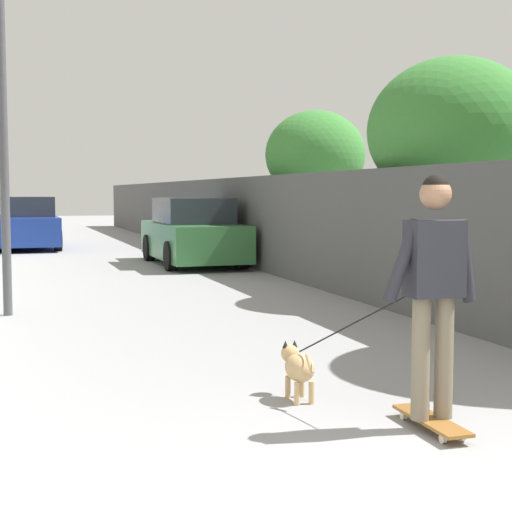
# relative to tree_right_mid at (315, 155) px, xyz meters

# --- Properties ---
(ground_plane) EXTENTS (80.00, 80.00, 0.00)m
(ground_plane) POSITION_rel_tree_right_mid_xyz_m (1.00, 4.13, -2.48)
(ground_plane) COLOR gray
(fence_right) EXTENTS (48.00, 0.30, 2.01)m
(fence_right) POSITION_rel_tree_right_mid_xyz_m (-1.00, 1.23, -1.47)
(fence_right) COLOR #4C4C4C
(fence_right) RESTS_ON ground
(tree_right_mid) EXTENTS (2.19, 2.19, 3.46)m
(tree_right_mid) POSITION_rel_tree_right_mid_xyz_m (0.00, 0.00, 0.00)
(tree_right_mid) COLOR brown
(tree_right_mid) RESTS_ON ground
(tree_right_far) EXTENTS (2.59, 2.59, 3.70)m
(tree_right_far) POSITION_rel_tree_right_mid_xyz_m (-5.50, 0.01, 0.10)
(tree_right_far) COLOR brown
(tree_right_far) RESTS_ON ground
(lamp_post) EXTENTS (0.36, 0.36, 4.68)m
(lamp_post) POSITION_rel_tree_right_mid_xyz_m (-4.88, 6.49, 0.69)
(lamp_post) COLOR #4C4C51
(lamp_post) RESTS_ON ground
(skateboard) EXTENTS (0.80, 0.22, 0.08)m
(skateboard) POSITION_rel_tree_right_mid_xyz_m (-11.13, 3.67, -2.41)
(skateboard) COLOR brown
(skateboard) RESTS_ON ground
(person_skateboarder) EXTENTS (0.23, 0.71, 1.70)m
(person_skateboarder) POSITION_rel_tree_right_mid_xyz_m (-11.13, 3.67, -1.39)
(person_skateboarder) COLOR #726651
(person_skateboarder) RESTS_ON skateboard
(dog) EXTENTS (1.31, 0.72, 1.06)m
(dog) POSITION_rel_tree_right_mid_xyz_m (-10.10, 4.27, -2.20)
(dog) COLOR tan
(dog) RESTS_ON ground
(car_near) EXTENTS (4.22, 1.80, 1.54)m
(car_near) POSITION_rel_tree_right_mid_xyz_m (1.60, 2.38, -1.76)
(car_near) COLOR #336B38
(car_near) RESTS_ON ground
(car_far) EXTENTS (4.38, 1.80, 1.54)m
(car_far) POSITION_rel_tree_right_mid_xyz_m (8.19, 5.89, -1.76)
(car_far) COLOR navy
(car_far) RESTS_ON ground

